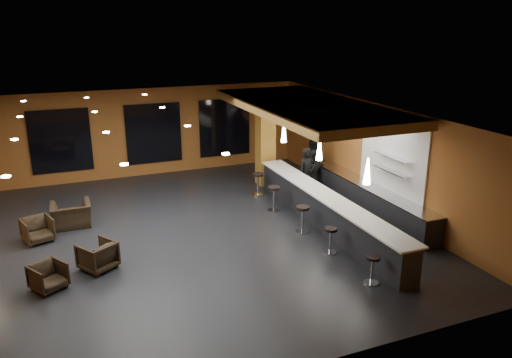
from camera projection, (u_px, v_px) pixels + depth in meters
name	position (u px, v px, depth m)	size (l,w,h in m)	color
floor	(200.00, 235.00, 14.81)	(12.00, 13.00, 0.10)	black
ceiling	(196.00, 115.00, 13.71)	(12.00, 13.00, 0.10)	black
wall_back	(153.00, 132.00, 20.03)	(12.00, 0.10, 3.50)	brown
wall_front	(304.00, 284.00, 8.49)	(12.00, 0.10, 3.50)	brown
wall_right	(375.00, 156.00, 16.44)	(0.10, 13.00, 3.50)	brown
wood_soffit	(307.00, 107.00, 16.09)	(3.60, 8.00, 0.28)	olive
window_left	(61.00, 141.00, 18.69)	(2.20, 0.06, 2.40)	black
window_center	(154.00, 133.00, 19.95)	(2.20, 0.06, 2.40)	black
window_right	(225.00, 128.00, 21.03)	(2.20, 0.06, 2.40)	black
tile_backsplash	(392.00, 156.00, 15.45)	(0.06, 3.20, 2.40)	white
bar_counter	(325.00, 212.00, 15.08)	(0.60, 8.00, 1.00)	black
bar_top	(326.00, 196.00, 14.92)	(0.78, 8.10, 0.05)	white
prep_counter	(371.00, 200.00, 16.26)	(0.70, 6.00, 0.86)	black
prep_top	(372.00, 187.00, 16.12)	(0.72, 6.00, 0.03)	silver
wall_shelf_lower	(392.00, 171.00, 15.35)	(0.30, 1.50, 0.03)	silver
wall_shelf_upper	(393.00, 157.00, 15.21)	(0.30, 1.50, 0.03)	silver
column	(265.00, 139.00, 18.75)	(0.60, 0.60, 3.50)	#A97526
pendant_0	(367.00, 171.00, 12.75)	(0.20, 0.20, 0.70)	white
pendant_1	(319.00, 149.00, 14.95)	(0.20, 0.20, 0.70)	white
pendant_2	(284.00, 132.00, 17.16)	(0.20, 0.20, 0.70)	white
staff_a	(307.00, 173.00, 17.61)	(0.65, 0.43, 1.78)	black
staff_b	(314.00, 163.00, 18.57)	(0.91, 0.71, 1.87)	black
staff_c	(313.00, 170.00, 18.34)	(0.75, 0.49, 1.54)	black
armchair_a	(48.00, 276.00, 11.64)	(0.70, 0.72, 0.65)	black
armchair_b	(98.00, 256.00, 12.57)	(0.79, 0.81, 0.74)	black
armchair_c	(38.00, 230.00, 14.14)	(0.76, 0.78, 0.71)	black
armchair_d	(71.00, 215.00, 15.19)	(1.16, 1.01, 0.75)	black
bar_stool_0	(372.00, 266.00, 11.85)	(0.36, 0.36, 0.72)	silver
bar_stool_1	(331.00, 237.00, 13.42)	(0.37, 0.37, 0.73)	silver
bar_stool_2	(303.00, 216.00, 14.72)	(0.41, 0.41, 0.82)	silver
bar_stool_3	(274.00, 195.00, 16.38)	(0.42, 0.42, 0.84)	silver
bar_stool_4	(258.00, 181.00, 17.85)	(0.42, 0.42, 0.82)	silver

